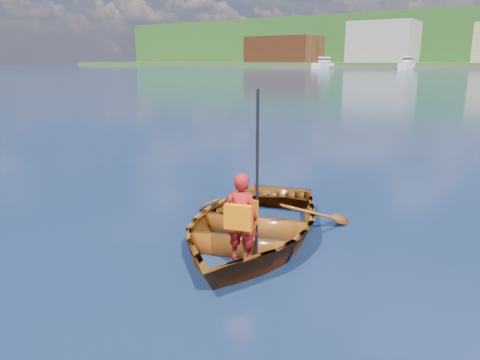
% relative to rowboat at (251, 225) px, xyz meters
% --- Properties ---
extents(ground, '(600.00, 600.00, 0.00)m').
position_rel_rowboat_xyz_m(ground, '(-1.14, 0.60, -0.23)').
color(ground, '#0E2943').
rests_on(ground, ground).
extents(rowboat, '(3.56, 4.28, 0.76)m').
position_rel_rowboat_xyz_m(rowboat, '(0.00, 0.00, 0.00)').
color(rowboat, brown).
rests_on(rowboat, ground).
extents(child_paddler, '(0.46, 0.42, 2.08)m').
position_rel_rowboat_xyz_m(child_paddler, '(0.40, -0.82, 0.43)').
color(child_paddler, maroon).
rests_on(child_paddler, ground).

